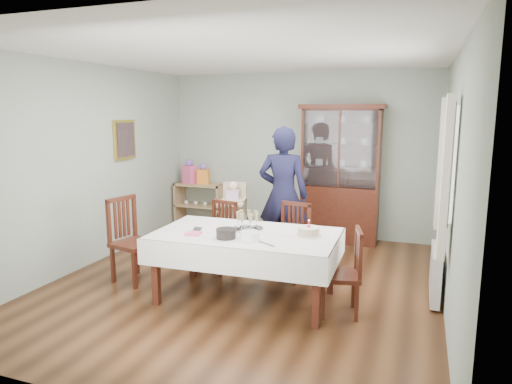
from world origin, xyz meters
The scene contains 25 objects.
floor centered at (0.00, 0.00, 0.00)m, with size 5.00×5.00×0.00m, color #593319.
room_shell centered at (0.00, 0.53, 1.70)m, with size 5.00×5.00×5.00m.
dining_table centered at (0.19, -0.43, 0.38)m, with size 2.03×1.21×0.76m.
china_cabinet centered at (0.75, 2.26, 1.12)m, with size 1.30×0.48×2.18m.
sideboard centered at (-1.75, 2.28, 0.40)m, with size 0.90×0.38×0.80m.
picture_frame centered at (-2.22, 0.80, 1.65)m, with size 0.04×0.48×0.58m, color gold.
window centered at (2.22, 0.30, 1.55)m, with size 0.04×1.02×1.22m, color white.
curtain_left centered at (2.16, -0.32, 1.45)m, with size 0.07×0.30×1.55m, color silver.
curtain_right centered at (2.16, 0.92, 1.45)m, with size 0.07×0.30×1.55m, color silver.
radiator centered at (2.16, 0.30, 0.30)m, with size 0.10×0.80×0.55m, color white.
chair_far_left centered at (-0.50, 0.31, 0.27)m, with size 0.48×0.48×0.91m.
chair_far_right centered at (0.46, 0.38, 0.28)m, with size 0.48×0.48×0.93m.
chair_end_left centered at (-1.31, -0.37, 0.31)m, with size 0.56×0.56×1.03m.
chair_end_right centered at (1.24, -0.45, 0.27)m, with size 0.49×0.49×0.90m.
woman centered at (0.19, 0.97, 0.94)m, with size 0.68×0.45×1.88m, color black.
high_chair centered at (-0.62, 1.13, 0.42)m, with size 0.56×0.56×1.06m.
champagne_tray centered at (0.15, -0.29, 0.82)m, with size 0.35×0.35×0.21m.
birthday_cake centered at (0.86, -0.33, 0.81)m, with size 0.27×0.27×0.18m.
plate_stack_dark centered at (0.06, -0.69, 0.81)m, with size 0.21×0.21×0.10m, color black.
plate_stack_white centered at (0.33, -0.68, 0.80)m, with size 0.21×0.21×0.09m, color white.
napkin_stack centered at (-0.32, -0.69, 0.77)m, with size 0.15×0.15×0.02m, color #EC568C.
cutlery centered at (-0.42, -0.48, 0.77)m, with size 0.12×0.17×0.01m, color silver, non-canonical shape.
cake_knife centered at (0.53, -0.76, 0.77)m, with size 0.26×0.02×0.01m, color silver.
gift_bag_pink centered at (-1.94, 2.26, 0.99)m, with size 0.27×0.22×0.43m.
gift_bag_orange centered at (-1.67, 2.26, 0.96)m, with size 0.22×0.18×0.37m.
Camera 1 is at (1.93, -4.92, 2.07)m, focal length 32.00 mm.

